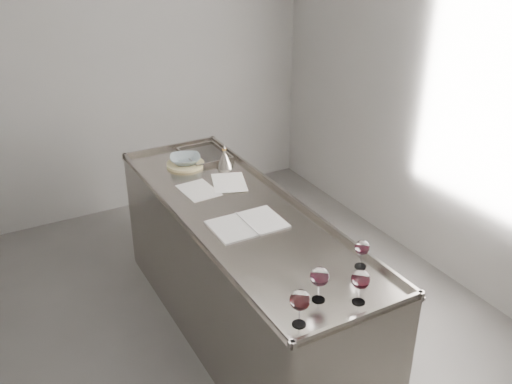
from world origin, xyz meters
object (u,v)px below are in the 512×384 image
wine_glass_left (300,301)px  wine_glass_small (362,248)px  wine_glass_right (361,280)px  ceramic_bowl (185,160)px  wine_glass_middle (320,277)px  counter (241,274)px  wine_funnel (225,160)px  notebook (247,224)px

wine_glass_left → wine_glass_small: size_ratio=1.17×
wine_glass_left → wine_glass_small: (0.54, 0.24, -0.02)m
wine_glass_right → ceramic_bowl: wine_glass_right is taller
wine_glass_small → ceramic_bowl: bearing=100.2°
wine_glass_middle → wine_glass_right: (0.16, -0.11, -0.00)m
wine_glass_left → wine_glass_middle: bearing=31.2°
wine_glass_right → counter: bearing=94.0°
wine_glass_middle → wine_funnel: (0.30, 1.63, -0.07)m
counter → ceramic_bowl: ceramic_bowl is taller
wine_glass_small → ceramic_bowl: 1.69m
counter → wine_glass_small: 1.06m
wine_glass_small → wine_funnel: size_ratio=0.87×
notebook → wine_glass_left: bearing=-103.1°
ceramic_bowl → wine_funnel: wine_funnel is taller
notebook → ceramic_bowl: 1.00m
wine_glass_small → wine_glass_middle: bearing=-160.1°
counter → wine_glass_right: bearing=-86.0°
notebook → ceramic_bowl: (0.02, 0.99, 0.04)m
counter → wine_glass_small: (0.27, -0.84, 0.58)m
wine_glass_right → notebook: bearing=97.3°
wine_glass_middle → notebook: 0.81m
counter → wine_glass_middle: 1.14m
counter → notebook: bearing=-103.4°
wine_glass_left → ceramic_bowl: size_ratio=0.84×
wine_glass_left → notebook: 0.94m
wine_glass_middle → wine_funnel: size_ratio=1.01×
counter → ceramic_bowl: (-0.02, 0.82, 0.52)m
wine_glass_small → counter: bearing=108.0°
counter → ceramic_bowl: size_ratio=10.94×
notebook → ceramic_bowl: ceramic_bowl is taller
wine_glass_small → wine_funnel: 1.50m
wine_glass_left → notebook: bearing=76.4°
wine_funnel → wine_glass_middle: bearing=-100.3°
wine_glass_middle → wine_glass_right: 0.19m
wine_glass_left → notebook: (0.22, 0.91, -0.12)m
wine_glass_left → wine_funnel: 1.80m
wine_glass_left → ceramic_bowl: wine_glass_left is taller
wine_glass_middle → wine_glass_right: size_ratio=1.02×
wine_glass_middle → ceramic_bowl: 1.80m
ceramic_bowl → wine_funnel: bearing=-34.6°
wine_glass_middle → notebook: bearing=87.1°
wine_glass_small → wine_glass_right: bearing=-129.9°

